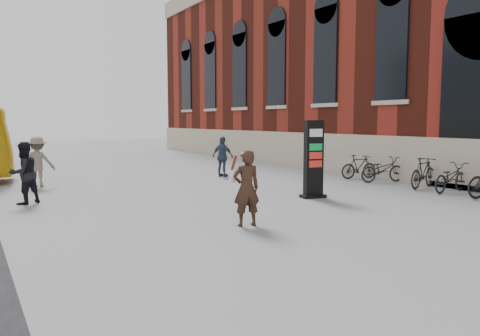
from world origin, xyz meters
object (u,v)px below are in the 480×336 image
pedestrian_c (223,157)px  info_pylon (314,159)px  pedestrian_a (24,173)px  bike_7 (359,167)px  pedestrian_b (38,162)px  woman (246,187)px  bike_4 (450,178)px  bike_5 (423,173)px  bike_6 (382,169)px

pedestrian_c → info_pylon: bearing=149.3°
pedestrian_a → bike_7: size_ratio=1.09×
bike_7 → pedestrian_c: bearing=63.4°
pedestrian_b → woman: bearing=131.6°
bike_4 → bike_7: bike_7 is taller
bike_4 → bike_7: 4.26m
woman → bike_5: woman is taller
woman → bike_6: bearing=-145.4°
pedestrian_a → bike_6: (12.68, -1.90, -0.40)m
bike_4 → info_pylon: bearing=66.3°
pedestrian_b → bike_5: 13.99m
pedestrian_a → pedestrian_b: bearing=-131.6°
bike_5 → pedestrian_c: bearing=20.7°
pedestrian_c → bike_6: 6.62m
woman → pedestrian_b: 9.90m
pedestrian_c → bike_4: (4.54, -7.79, -0.37)m
pedestrian_b → pedestrian_c: (7.30, -0.74, -0.05)m
woman → bike_4: woman is taller
info_pylon → bike_4: 5.01m
pedestrian_c → bike_6: pedestrian_c is taller
woman → pedestrian_c: 9.53m
pedestrian_a → bike_7: pedestrian_a is taller
pedestrian_b → bike_6: 13.08m
bike_5 → bike_6: 1.90m
pedestrian_c → bike_7: size_ratio=1.04×
pedestrian_a → pedestrian_b: size_ratio=0.98×
woman → bike_5: 8.83m
bike_4 → bike_7: (0.00, 4.26, 0.00)m
pedestrian_a → bike_4: 13.60m
pedestrian_c → bike_5: size_ratio=0.94×
pedestrian_a → woman: bearing=96.9°
pedestrian_a → bike_7: 12.71m
pedestrian_b → bike_6: bearing=177.5°
bike_5 → pedestrian_b: bearing=44.4°
info_pylon → pedestrian_c: (0.19, 6.31, -0.35)m
bike_4 → bike_5: size_ratio=1.02×
bike_7 → woman: bearing=131.8°
pedestrian_a → bike_5: bearing=134.8°
info_pylon → bike_6: 5.02m
woman → pedestrian_a: 7.01m
bike_5 → pedestrian_a: bearing=59.9°
pedestrian_b → pedestrian_c: 7.33m
pedestrian_b → bike_6: pedestrian_b is taller
bike_5 → bike_4: bearing=166.5°
pedestrian_b → bike_4: bearing=166.8°
bike_4 → bike_5: 1.10m
pedestrian_a → bike_5: size_ratio=0.97×
info_pylon → bike_6: info_pylon is taller
pedestrian_b → bike_5: (11.84, -7.44, -0.36)m
bike_6 → pedestrian_b: bearing=77.5°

